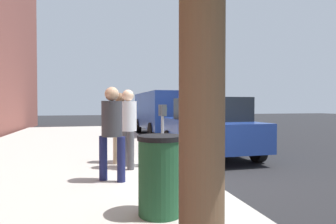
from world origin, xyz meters
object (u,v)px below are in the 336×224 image
at_px(parked_sedan_near, 208,126).
at_px(trash_bin, 160,175).
at_px(parking_meter, 163,122).
at_px(parking_officer, 120,122).
at_px(pedestrian_at_meter, 128,122).
at_px(pedestrian_bystander, 112,126).
at_px(parked_van_far, 162,111).

bearing_deg(parked_sedan_near, trash_bin, 150.96).
height_order(parking_meter, parking_officer, parking_officer).
distance_m(parking_meter, pedestrian_at_meter, 0.79).
xyz_separation_m(parking_officer, parked_sedan_near, (1.23, -2.81, -0.24)).
relative_size(parking_meter, pedestrian_bystander, 0.81).
bearing_deg(parking_officer, pedestrian_bystander, -66.04).
height_order(parking_meter, parked_sedan_near, parked_sedan_near).
bearing_deg(pedestrian_bystander, parked_sedan_near, -12.54).
relative_size(pedestrian_at_meter, pedestrian_bystander, 1.01).
relative_size(pedestrian_at_meter, trash_bin, 1.72).
bearing_deg(parking_officer, parked_sedan_near, 57.49).
height_order(parking_officer, trash_bin, parking_officer).
bearing_deg(trash_bin, pedestrian_bystander, 15.45).
relative_size(pedestrian_at_meter, parked_van_far, 0.33).
bearing_deg(parking_officer, parked_van_far, 102.86).
bearing_deg(parked_sedan_near, pedestrian_at_meter, 125.03).
distance_m(pedestrian_at_meter, pedestrian_bystander, 1.10).
bearing_deg(parking_meter, pedestrian_bystander, 130.53).
height_order(pedestrian_at_meter, parked_sedan_near, pedestrian_at_meter).
relative_size(parked_sedan_near, trash_bin, 4.36).
bearing_deg(parked_van_far, parking_officer, 158.95).
xyz_separation_m(parked_sedan_near, trash_bin, (-4.70, 2.61, -0.24)).
xyz_separation_m(pedestrian_at_meter, pedestrian_bystander, (-1.02, 0.41, -0.01)).
xyz_separation_m(pedestrian_bystander, parking_officer, (1.69, -0.30, -0.03)).
bearing_deg(pedestrian_bystander, parking_officer, 24.36).
distance_m(parked_sedan_near, parked_van_far, 6.09).
height_order(pedestrian_bystander, parked_sedan_near, pedestrian_bystander).
bearing_deg(pedestrian_at_meter, pedestrian_bystander, -122.18).
height_order(parking_officer, parked_sedan_near, parking_officer).
distance_m(parking_meter, parked_van_far, 8.19).
xyz_separation_m(parking_meter, parked_van_far, (7.96, -1.90, 0.09)).
xyz_separation_m(pedestrian_bystander, parked_van_far, (8.99, -3.11, 0.09)).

